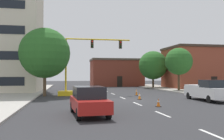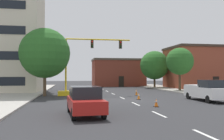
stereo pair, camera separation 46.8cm
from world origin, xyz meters
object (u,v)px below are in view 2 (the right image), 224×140
Objects in this scene: traffic_cone_roadside_a at (139,96)px; traffic_cone_roadside_b at (136,92)px; tree_left_near at (45,53)px; traffic_signal_gantry at (75,77)px; tree_right_far at (154,65)px; traffic_cone_roadside_c at (156,103)px; sedan_red_near_left at (85,101)px; pickup_truck_white at (207,91)px; tree_right_mid at (180,61)px.

traffic_cone_roadside_b is at bearing 77.07° from traffic_cone_roadside_a.
tree_left_near is 10.16× the size of traffic_cone_roadside_b.
tree_left_near is 11.67m from traffic_cone_roadside_b.
traffic_signal_gantry is 20.56m from tree_right_far.
traffic_signal_gantry is 13.08× the size of traffic_cone_roadside_a.
traffic_cone_roadside_c is (-1.33, -10.49, -0.07)m from traffic_cone_roadside_b.
tree_left_near is 15.29m from traffic_cone_roadside_c.
tree_right_far reaches higher than sedan_red_near_left.
sedan_red_near_left is (-14.54, -28.59, -3.37)m from tree_right_far.
tree_right_far is 22.79m from pickup_truck_white.
tree_right_far is at bearing 94.79° from tree_right_mid.
sedan_red_near_left reaches higher than traffic_cone_roadside_c.
traffic_cone_roadside_a is at bearing 87.86° from traffic_cone_roadside_c.
traffic_cone_roadside_b is at bearing -144.13° from tree_right_mid.
tree_right_far is at bearing 63.04° from sedan_red_near_left.
tree_right_mid is 15.10m from traffic_cone_roadside_a.
tree_right_mid is 1.21× the size of pickup_truck_white.
traffic_signal_gantry is at bearing 7.05° from tree_left_near.
tree_right_mid is at bearing 75.00° from pickup_truck_white.
traffic_cone_roadside_a is at bearing -30.00° from tree_left_near.
traffic_cone_roadside_b reaches higher than traffic_cone_roadside_a.
tree_left_near is at bearing -172.95° from traffic_signal_gantry.
tree_right_far is 10.94× the size of traffic_cone_roadside_c.
tree_right_far is 27.42m from traffic_cone_roadside_c.
traffic_cone_roadside_b is at bearing 82.77° from traffic_cone_roadside_c.
traffic_signal_gantry is 14.61m from sedan_red_near_left.
pickup_truck_white is 6.43m from traffic_cone_roadside_a.
tree_right_far reaches higher than traffic_cone_roadside_a.
traffic_cone_roadside_a is at bearing 56.01° from sedan_red_near_left.
tree_right_far reaches higher than traffic_cone_roadside_c.
tree_left_near is at bearing 130.11° from traffic_cone_roadside_c.
tree_left_near is 11.83× the size of traffic_cone_roadside_a.
traffic_signal_gantry is 11.24× the size of traffic_cone_roadside_b.
tree_right_far is at bearing 70.71° from traffic_cone_roadside_c.
tree_right_mid is at bearing 59.59° from traffic_cone_roadside_c.
traffic_cone_roadside_b is 10.58m from traffic_cone_roadside_c.
pickup_truck_white is 1.17× the size of sedan_red_near_left.
traffic_cone_roadside_a is at bearing 158.27° from pickup_truck_white.
tree_right_far is 32.25m from sedan_red_near_left.
tree_right_mid is at bearing 17.68° from traffic_signal_gantry.
tree_left_near reaches higher than pickup_truck_white.
traffic_cone_roadside_a is at bearing -102.93° from traffic_cone_roadside_b.
tree_right_mid is 25.07m from sedan_red_near_left.
tree_left_near is 15.18m from sedan_red_near_left.
tree_left_near reaches higher than tree_right_mid.
traffic_cone_roadside_c is at bearing -152.25° from pickup_truck_white.
traffic_cone_roadside_c is at bearing -49.89° from tree_left_near.
traffic_signal_gantry is 16.57m from tree_right_mid.
tree_right_far is 17.37m from traffic_cone_roadside_b.
traffic_signal_gantry reaches higher than traffic_cone_roadside_c.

